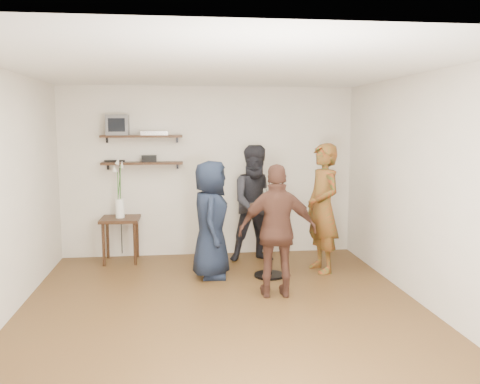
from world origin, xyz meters
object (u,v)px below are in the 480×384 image
Objects in this scene: person_plaid at (323,208)px; person_dark at (257,204)px; crt_monitor at (118,125)px; person_brown at (278,231)px; person_navy at (211,220)px; radio at (149,159)px; side_table at (120,225)px; dvd_deck at (155,133)px; drinks_table at (270,230)px.

person_dark is at bearing -139.43° from person_plaid.
person_plaid is (2.84, -1.01, -1.13)m from crt_monitor.
crt_monitor reaches higher than person_plaid.
person_brown is at bearing -52.89° from person_plaid.
person_dark is 1.02m from person_navy.
person_plaid is (2.39, -1.01, -0.63)m from radio.
person_brown is (2.01, -1.78, 0.23)m from side_table.
person_brown reaches higher than person_navy.
radio is at bearing 180.00° from dvd_deck.
person_navy is at bearing -45.88° from person_brown.
radio is 2.67m from person_plaid.
crt_monitor is 1.47m from side_table.
drinks_table is 0.63× the size of person_navy.
radio is 0.33× the size of side_table.
dvd_deck is 2.70m from person_brown.
person_dark is 1.10× the size of person_brown.
person_plaid is 1.14× the size of person_navy.
person_navy is (-0.78, 0.07, 0.15)m from drinks_table.
radio is at bearing 144.06° from drinks_table.
dvd_deck reaches higher than person_brown.
side_table is 2.05m from person_dark.
dvd_deck is at bearing -49.20° from person_brown.
dvd_deck is 1.45m from side_table.
person_navy reaches higher than side_table.
drinks_table is at bearing -90.00° from person_plaid.
dvd_deck reaches higher than person_plaid.
radio is 1.07m from side_table.
person_plaid is 1.25m from person_brown.
radio is at bearing 42.83° from person_navy.
dvd_deck is 2.71m from person_plaid.
person_brown is (-0.05, -0.78, 0.16)m from drinks_table.
person_brown is at bearing -93.46° from person_dark.
crt_monitor is 0.48× the size of side_table.
person_plaid is at bearing 12.17° from drinks_table.
drinks_table is (2.07, -1.18, -1.39)m from crt_monitor.
person_plaid is (0.77, 0.17, 0.26)m from drinks_table.
person_brown is at bearing -52.81° from dvd_deck.
crt_monitor is at bearing 180.00° from radio.
person_brown is at bearing -134.12° from person_navy.
side_table is 0.42× the size of person_brown.
person_brown is (0.73, -0.85, 0.01)m from person_navy.
crt_monitor reaches higher than side_table.
dvd_deck is at bearing 0.00° from radio.
crt_monitor reaches higher than drinks_table.
side_table is at bearing 170.62° from person_dark.
person_navy is (-1.55, -0.09, -0.11)m from person_plaid.
person_plaid reaches higher than person_navy.
person_plaid is 1.02m from person_dark.
crt_monitor is at bearing 165.58° from person_dark.
radio reaches higher than person_navy.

